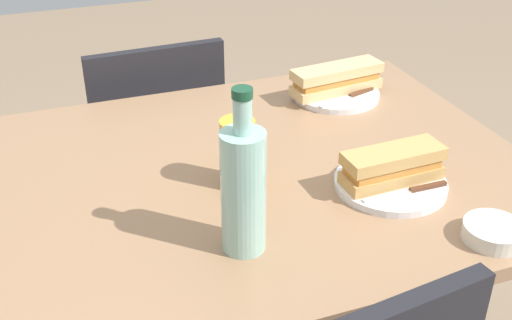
# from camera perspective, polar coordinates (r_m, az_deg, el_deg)

# --- Properties ---
(dining_table) EXTENTS (1.14, 0.88, 0.78)m
(dining_table) POSITION_cam_1_polar(r_m,az_deg,el_deg) (1.39, 0.00, -4.93)
(dining_table) COLOR #997251
(dining_table) RESTS_ON ground
(chair_near) EXTENTS (0.42, 0.42, 0.87)m
(chair_near) POSITION_cam_1_polar(r_m,az_deg,el_deg) (1.98, -8.95, 0.67)
(chair_near) COLOR black
(chair_near) RESTS_ON ground
(plate_near) EXTENTS (0.22, 0.22, 0.01)m
(plate_near) POSITION_cam_1_polar(r_m,az_deg,el_deg) (1.65, 7.11, 5.86)
(plate_near) COLOR white
(plate_near) RESTS_ON dining_table
(baguette_sandwich_near) EXTENTS (0.24, 0.10, 0.07)m
(baguette_sandwich_near) POSITION_cam_1_polar(r_m,az_deg,el_deg) (1.64, 7.20, 7.19)
(baguette_sandwich_near) COLOR #DBB77A
(baguette_sandwich_near) RESTS_ON plate_near
(knife_near) EXTENTS (0.18, 0.06, 0.01)m
(knife_near) POSITION_cam_1_polar(r_m,az_deg,el_deg) (1.62, 8.39, 5.65)
(knife_near) COLOR silver
(knife_near) RESTS_ON plate_near
(plate_far) EXTENTS (0.22, 0.22, 0.01)m
(plate_far) POSITION_cam_1_polar(r_m,az_deg,el_deg) (1.29, 11.87, -2.07)
(plate_far) COLOR white
(plate_far) RESTS_ON dining_table
(baguette_sandwich_far) EXTENTS (0.20, 0.08, 0.07)m
(baguette_sandwich_far) POSITION_cam_1_polar(r_m,az_deg,el_deg) (1.27, 12.07, -0.48)
(baguette_sandwich_far) COLOR tan
(baguette_sandwich_far) RESTS_ON plate_far
(knife_far) EXTENTS (0.18, 0.01, 0.01)m
(knife_far) POSITION_cam_1_polar(r_m,az_deg,el_deg) (1.25, 13.60, -2.67)
(knife_far) COLOR silver
(knife_far) RESTS_ON plate_far
(water_bottle) EXTENTS (0.08, 0.08, 0.29)m
(water_bottle) POSITION_cam_1_polar(r_m,az_deg,el_deg) (1.04, -1.14, -2.56)
(water_bottle) COLOR #99C6B7
(water_bottle) RESTS_ON dining_table
(beer_glass) EXTENTS (0.07, 0.07, 0.14)m
(beer_glass) POSITION_cam_1_polar(r_m,az_deg,el_deg) (1.24, -1.64, 0.61)
(beer_glass) COLOR gold
(beer_glass) RESTS_ON dining_table
(olive_bowl) EXTENTS (0.11, 0.11, 0.03)m
(olive_bowl) POSITION_cam_1_polar(r_m,az_deg,el_deg) (1.19, 20.38, -6.06)
(olive_bowl) COLOR silver
(olive_bowl) RESTS_ON dining_table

